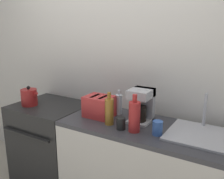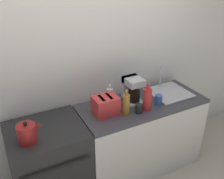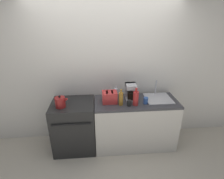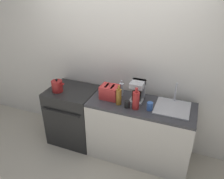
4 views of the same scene
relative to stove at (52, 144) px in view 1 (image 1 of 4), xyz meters
name	(u,v)px [view 1 (image 1 of 4)]	position (x,y,z in m)	size (l,w,h in m)	color
wall_back	(116,65)	(0.57, 0.36, 0.84)	(8.00, 0.05, 2.60)	silver
stove	(52,144)	(0.00, 0.00, 0.00)	(0.71, 0.65, 0.89)	black
counter_block	(145,175)	(1.07, -0.01, -0.01)	(1.41, 0.60, 0.89)	silver
kettle	(29,97)	(-0.17, -0.11, 0.52)	(0.20, 0.16, 0.20)	maroon
toaster	(99,106)	(0.62, -0.01, 0.53)	(0.24, 0.20, 0.19)	red
coffee_maker	(142,104)	(0.99, 0.08, 0.59)	(0.18, 0.21, 0.28)	#B7B7BC
sink_tray	(199,133)	(1.47, 0.04, 0.45)	(0.44, 0.44, 0.28)	#B7B7BC
bottle_clear	(119,104)	(0.74, 0.13, 0.53)	(0.06, 0.06, 0.23)	silver
bottle_amber	(109,111)	(0.79, -0.12, 0.55)	(0.07, 0.07, 0.27)	#9E6B23
bottle_red	(134,116)	(1.03, -0.15, 0.56)	(0.09, 0.09, 0.29)	#B72828
cup_black	(121,123)	(0.92, -0.16, 0.48)	(0.07, 0.07, 0.09)	black
cup_blue	(157,128)	(1.20, -0.11, 0.49)	(0.08, 0.08, 0.11)	#3860B2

